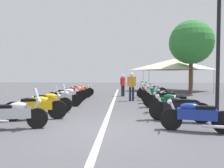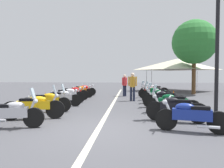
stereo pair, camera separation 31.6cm
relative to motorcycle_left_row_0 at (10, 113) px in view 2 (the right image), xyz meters
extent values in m
plane|color=#4C4C51|center=(0.05, -2.58, -0.46)|extent=(80.00, 80.00, 0.00)
cube|color=beige|center=(5.77, -2.58, -0.45)|extent=(23.38, 0.16, 0.01)
cylinder|color=black|center=(0.17, -0.64, -0.15)|extent=(0.29, 0.62, 0.60)
cube|color=silver|center=(-0.01, 0.03, 0.03)|extent=(0.54, 1.10, 0.30)
ellipsoid|color=silver|center=(0.03, -0.14, 0.23)|extent=(0.38, 0.57, 0.22)
cube|color=black|center=(-0.07, 0.24, 0.21)|extent=(0.37, 0.53, 0.12)
cylinder|color=silver|center=(0.15, -0.58, 0.15)|extent=(0.14, 0.30, 0.58)
cylinder|color=silver|center=(0.14, -0.55, 0.51)|extent=(0.61, 0.20, 0.04)
sphere|color=silver|center=(0.18, -0.69, 0.35)|extent=(0.14, 0.14, 0.14)
cube|color=silver|center=(0.16, -0.62, 0.58)|extent=(0.38, 0.21, 0.32)
cylinder|color=black|center=(1.53, -0.82, -0.12)|extent=(0.31, 0.68, 0.66)
cylinder|color=black|center=(1.14, 0.62, -0.12)|extent=(0.31, 0.68, 0.66)
cube|color=#EAB214|center=(1.33, -0.10, 0.06)|extent=(0.57, 1.16, 0.30)
ellipsoid|color=#EAB214|center=(1.38, -0.27, 0.26)|extent=(0.39, 0.57, 0.22)
cube|color=black|center=(1.28, 0.11, 0.24)|extent=(0.38, 0.53, 0.12)
cylinder|color=silver|center=(1.52, -0.76, 0.18)|extent=(0.15, 0.30, 0.58)
cylinder|color=silver|center=(1.51, -0.72, 0.54)|extent=(0.61, 0.20, 0.04)
sphere|color=silver|center=(1.55, -0.87, 0.38)|extent=(0.14, 0.14, 0.14)
cylinder|color=silver|center=(1.39, 0.38, -0.22)|extent=(0.22, 0.55, 0.08)
cube|color=silver|center=(1.53, -0.80, 0.61)|extent=(0.38, 0.21, 0.32)
cylinder|color=black|center=(2.94, -0.69, -0.14)|extent=(0.23, 0.64, 0.63)
cylinder|color=black|center=(2.70, 0.83, -0.14)|extent=(0.23, 0.64, 0.63)
cube|color=#EAB214|center=(2.82, 0.07, 0.04)|extent=(0.46, 1.20, 0.30)
ellipsoid|color=#EAB214|center=(2.85, -0.11, 0.24)|extent=(0.34, 0.55, 0.22)
cube|color=black|center=(2.79, 0.29, 0.22)|extent=(0.33, 0.51, 0.12)
cylinder|color=silver|center=(2.93, -0.63, 0.16)|extent=(0.11, 0.30, 0.58)
cylinder|color=silver|center=(2.92, -0.59, 0.52)|extent=(0.62, 0.13, 0.04)
sphere|color=silver|center=(2.94, -0.74, 0.36)|extent=(0.14, 0.14, 0.14)
cylinder|color=silver|center=(2.93, 0.55, -0.24)|extent=(0.16, 0.56, 0.08)
cube|color=silver|center=(2.93, -0.67, 0.59)|extent=(0.37, 0.18, 0.32)
cylinder|color=black|center=(4.61, -0.77, -0.15)|extent=(0.33, 0.62, 0.61)
cylinder|color=black|center=(4.14, 0.61, -0.15)|extent=(0.33, 0.62, 0.61)
cube|color=silver|center=(4.38, -0.08, 0.03)|extent=(0.62, 1.14, 0.30)
ellipsoid|color=silver|center=(4.43, -0.25, 0.23)|extent=(0.41, 0.58, 0.22)
cube|color=black|center=(4.31, 0.13, 0.21)|extent=(0.40, 0.54, 0.12)
cylinder|color=silver|center=(4.59, -0.71, 0.15)|extent=(0.16, 0.30, 0.58)
cylinder|color=silver|center=(4.58, -0.67, 0.51)|extent=(0.60, 0.24, 0.04)
sphere|color=silver|center=(4.62, -0.81, 0.35)|extent=(0.14, 0.14, 0.14)
cylinder|color=silver|center=(4.41, 0.40, -0.24)|extent=(0.25, 0.55, 0.08)
cylinder|color=black|center=(6.04, -0.65, -0.13)|extent=(0.32, 0.66, 0.65)
cylinder|color=black|center=(5.63, 0.72, -0.13)|extent=(0.32, 0.66, 0.65)
cube|color=white|center=(5.84, 0.04, 0.05)|extent=(0.58, 1.12, 0.30)
ellipsoid|color=white|center=(5.89, -0.13, 0.25)|extent=(0.40, 0.57, 0.22)
cube|color=black|center=(5.77, 0.25, 0.23)|extent=(0.39, 0.53, 0.12)
cylinder|color=silver|center=(6.03, -0.59, 0.17)|extent=(0.15, 0.30, 0.58)
cylinder|color=silver|center=(6.02, -0.55, 0.53)|extent=(0.60, 0.22, 0.04)
sphere|color=silver|center=(6.06, -0.69, 0.37)|extent=(0.14, 0.14, 0.14)
cylinder|color=silver|center=(5.88, 0.50, -0.23)|extent=(0.24, 0.55, 0.08)
cylinder|color=black|center=(7.47, -0.60, -0.14)|extent=(0.25, 0.64, 0.63)
cylinder|color=black|center=(7.20, 0.83, -0.14)|extent=(0.25, 0.64, 0.63)
cube|color=red|center=(7.33, 0.12, 0.04)|extent=(0.48, 1.14, 0.30)
ellipsoid|color=red|center=(7.37, -0.06, 0.24)|extent=(0.35, 0.56, 0.22)
cube|color=black|center=(7.29, 0.33, 0.22)|extent=(0.34, 0.52, 0.12)
cylinder|color=silver|center=(7.45, -0.54, 0.16)|extent=(0.12, 0.30, 0.58)
cylinder|color=silver|center=(7.45, -0.50, 0.52)|extent=(0.62, 0.15, 0.04)
sphere|color=silver|center=(7.47, -0.65, 0.36)|extent=(0.14, 0.14, 0.14)
cylinder|color=silver|center=(7.43, 0.58, -0.23)|extent=(0.18, 0.56, 0.08)
cylinder|color=black|center=(8.88, -0.65, -0.15)|extent=(0.27, 0.63, 0.62)
cylinder|color=black|center=(8.57, 0.74, -0.15)|extent=(0.27, 0.63, 0.62)
cube|color=orange|center=(8.72, 0.04, 0.03)|extent=(0.51, 1.12, 0.30)
ellipsoid|color=orange|center=(8.76, -0.13, 0.23)|extent=(0.37, 0.56, 0.22)
cube|color=black|center=(8.67, 0.26, 0.21)|extent=(0.36, 0.53, 0.12)
cylinder|color=silver|center=(8.87, -0.59, 0.15)|extent=(0.13, 0.30, 0.58)
cylinder|color=silver|center=(8.86, -0.55, 0.51)|extent=(0.61, 0.18, 0.04)
sphere|color=silver|center=(8.89, -0.70, 0.35)|extent=(0.14, 0.14, 0.14)
cylinder|color=silver|center=(8.80, 0.50, -0.24)|extent=(0.20, 0.55, 0.08)
cylinder|color=black|center=(10.37, -0.61, -0.15)|extent=(0.29, 0.62, 0.60)
cylinder|color=black|center=(9.99, 0.82, -0.15)|extent=(0.29, 0.62, 0.60)
cube|color=red|center=(10.18, 0.11, 0.03)|extent=(0.56, 1.16, 0.30)
ellipsoid|color=red|center=(10.23, -0.07, 0.23)|extent=(0.39, 0.57, 0.22)
cube|color=black|center=(10.12, 0.32, 0.21)|extent=(0.37, 0.53, 0.12)
cylinder|color=silver|center=(10.36, -0.55, 0.15)|extent=(0.14, 0.30, 0.58)
cylinder|color=silver|center=(10.35, -0.51, 0.51)|extent=(0.61, 0.20, 0.04)
sphere|color=silver|center=(10.38, -0.66, 0.35)|extent=(0.14, 0.14, 0.14)
cylinder|color=silver|center=(10.24, 0.58, -0.24)|extent=(0.22, 0.55, 0.08)
cylinder|color=black|center=(0.21, -4.54, -0.15)|extent=(0.29, 0.63, 0.61)
cylinder|color=black|center=(-0.13, -5.85, -0.15)|extent=(0.29, 0.63, 0.61)
cube|color=navy|center=(0.04, -5.19, 0.03)|extent=(0.53, 1.07, 0.30)
ellipsoid|color=navy|center=(0.09, -5.02, 0.23)|extent=(0.38, 0.57, 0.22)
cube|color=black|center=(-0.01, -5.41, 0.21)|extent=(0.37, 0.53, 0.12)
cylinder|color=silver|center=(0.20, -4.59, 0.15)|extent=(0.14, 0.30, 0.58)
cylinder|color=silver|center=(0.19, -4.63, 0.51)|extent=(0.61, 0.19, 0.04)
sphere|color=silver|center=(0.22, -4.49, 0.35)|extent=(0.14, 0.14, 0.14)
cylinder|color=silver|center=(-0.24, -5.54, -0.24)|extent=(0.22, 0.55, 0.08)
cylinder|color=black|center=(1.53, -4.40, -0.12)|extent=(0.33, 0.68, 0.67)
cylinder|color=black|center=(1.13, -5.71, -0.12)|extent=(0.33, 0.68, 0.67)
cube|color=black|center=(1.33, -5.05, 0.06)|extent=(0.57, 1.08, 0.30)
ellipsoid|color=black|center=(1.39, -4.88, 0.26)|extent=(0.40, 0.57, 0.22)
cube|color=black|center=(1.27, -5.26, 0.24)|extent=(0.39, 0.54, 0.12)
cylinder|color=silver|center=(1.52, -4.46, 0.18)|extent=(0.15, 0.30, 0.58)
cylinder|color=silver|center=(1.51, -4.49, 0.54)|extent=(0.60, 0.22, 0.04)
sphere|color=silver|center=(1.55, -4.35, 0.38)|extent=(0.14, 0.14, 0.14)
cylinder|color=silver|center=(1.04, -5.39, -0.22)|extent=(0.24, 0.55, 0.08)
cylinder|color=black|center=(3.09, -4.52, -0.15)|extent=(0.33, 0.61, 0.60)
cylinder|color=black|center=(2.58, -5.96, -0.15)|extent=(0.33, 0.61, 0.60)
cube|color=#0C592D|center=(2.84, -5.24, 0.03)|extent=(0.65, 1.18, 0.30)
ellipsoid|color=#0C592D|center=(2.90, -5.07, 0.23)|extent=(0.42, 0.58, 0.22)
cube|color=black|center=(2.76, -5.45, 0.21)|extent=(0.41, 0.54, 0.12)
cylinder|color=silver|center=(3.07, -4.58, 0.15)|extent=(0.16, 0.30, 0.58)
cylinder|color=silver|center=(3.06, -4.62, 0.51)|extent=(0.60, 0.25, 0.04)
sphere|color=silver|center=(3.11, -4.48, 0.35)|extent=(0.14, 0.14, 0.14)
cylinder|color=silver|center=(2.52, -5.61, -0.24)|extent=(0.26, 0.54, 0.08)
cube|color=silver|center=(3.09, -4.54, 0.58)|extent=(0.38, 0.24, 0.32)
cylinder|color=black|center=(4.53, -4.45, -0.14)|extent=(0.35, 0.65, 0.64)
cylinder|color=black|center=(4.02, -5.84, -0.14)|extent=(0.35, 0.65, 0.64)
cube|color=black|center=(4.27, -5.14, 0.04)|extent=(0.65, 1.15, 0.30)
ellipsoid|color=black|center=(4.34, -4.97, 0.24)|extent=(0.42, 0.58, 0.22)
cube|color=black|center=(4.20, -5.35, 0.22)|extent=(0.41, 0.54, 0.12)
cylinder|color=silver|center=(4.51, -4.50, 0.16)|extent=(0.17, 0.30, 0.58)
cylinder|color=silver|center=(4.50, -4.54, 0.52)|extent=(0.60, 0.25, 0.04)
sphere|color=silver|center=(4.55, -4.40, 0.36)|extent=(0.14, 0.14, 0.14)
cylinder|color=silver|center=(3.95, -5.50, -0.23)|extent=(0.27, 0.54, 0.08)
cube|color=silver|center=(4.52, -4.47, 0.59)|extent=(0.38, 0.24, 0.32)
cylinder|color=black|center=(6.01, -4.48, -0.15)|extent=(0.39, 0.62, 0.62)
cylinder|color=black|center=(5.42, -5.77, -0.15)|extent=(0.39, 0.62, 0.62)
cube|color=#0C592D|center=(5.72, -5.12, 0.03)|extent=(0.71, 1.10, 0.30)
ellipsoid|color=#0C592D|center=(5.79, -4.96, 0.23)|extent=(0.45, 0.58, 0.22)
cube|color=black|center=(5.63, -5.32, 0.21)|extent=(0.44, 0.54, 0.12)
cylinder|color=silver|center=(5.99, -4.53, 0.15)|extent=(0.18, 0.29, 0.58)
cylinder|color=silver|center=(5.97, -4.57, 0.51)|extent=(0.58, 0.30, 0.04)
sphere|color=silver|center=(6.03, -4.43, 0.35)|extent=(0.14, 0.14, 0.14)
cylinder|color=silver|center=(5.38, -5.43, -0.24)|extent=(0.30, 0.53, 0.08)
cylinder|color=black|center=(7.54, -4.53, -0.14)|extent=(0.34, 0.63, 0.62)
cylinder|color=black|center=(7.09, -5.80, -0.14)|extent=(0.34, 0.63, 0.62)
cube|color=#0C592D|center=(7.31, -5.17, 0.04)|extent=(0.61, 1.06, 0.30)
ellipsoid|color=#0C592D|center=(7.38, -5.00, 0.24)|extent=(0.42, 0.58, 0.22)
cube|color=black|center=(7.24, -5.37, 0.22)|extent=(0.41, 0.54, 0.12)
cylinder|color=silver|center=(7.52, -4.59, 0.16)|extent=(0.16, 0.30, 0.58)
cylinder|color=silver|center=(7.51, -4.62, 0.52)|extent=(0.60, 0.25, 0.04)
sphere|color=silver|center=(7.56, -4.48, 0.36)|extent=(0.14, 0.14, 0.14)
cylinder|color=silver|center=(7.01, -5.49, -0.24)|extent=(0.26, 0.54, 0.08)
cube|color=silver|center=(7.54, -4.55, 0.59)|extent=(0.38, 0.24, 0.32)
cylinder|color=black|center=(9.06, -4.41, -0.15)|extent=(0.36, 0.61, 0.61)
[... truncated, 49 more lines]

